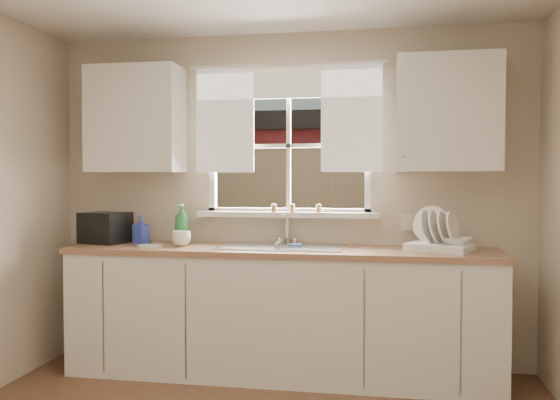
% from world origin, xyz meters
% --- Properties ---
extents(room_walls, '(3.62, 4.02, 2.50)m').
position_xyz_m(room_walls, '(0.00, -0.07, 1.24)').
color(room_walls, beige).
rests_on(room_walls, ground).
extents(window, '(1.38, 0.16, 1.06)m').
position_xyz_m(window, '(0.00, 2.00, 1.49)').
color(window, white).
rests_on(window, room_walls).
extents(curtains, '(1.50, 0.03, 0.81)m').
position_xyz_m(curtains, '(0.00, 1.95, 1.93)').
color(curtains, white).
rests_on(curtains, room_walls).
extents(base_cabinets, '(3.00, 0.62, 0.87)m').
position_xyz_m(base_cabinets, '(0.00, 1.68, 0.43)').
color(base_cabinets, white).
rests_on(base_cabinets, ground).
extents(countertop, '(3.04, 0.65, 0.04)m').
position_xyz_m(countertop, '(0.00, 1.68, 0.89)').
color(countertop, '#986D4C').
rests_on(countertop, base_cabinets).
extents(upper_cabinet_left, '(0.70, 0.33, 0.80)m').
position_xyz_m(upper_cabinet_left, '(-1.15, 1.82, 1.85)').
color(upper_cabinet_left, white).
rests_on(upper_cabinet_left, room_walls).
extents(upper_cabinet_right, '(0.70, 0.33, 0.80)m').
position_xyz_m(upper_cabinet_right, '(1.15, 1.82, 1.85)').
color(upper_cabinet_right, white).
rests_on(upper_cabinet_right, room_walls).
extents(wall_outlet, '(0.08, 0.01, 0.12)m').
position_xyz_m(wall_outlet, '(0.88, 1.99, 1.08)').
color(wall_outlet, beige).
rests_on(wall_outlet, room_walls).
extents(sill_jars, '(0.38, 0.04, 0.06)m').
position_xyz_m(sill_jars, '(0.06, 1.94, 1.18)').
color(sill_jars, brown).
rests_on(sill_jars, window).
extents(backyard, '(20.00, 10.00, 6.13)m').
position_xyz_m(backyard, '(0.58, 8.42, 3.46)').
color(backyard, '#335421').
rests_on(backyard, ground).
extents(sink, '(0.88, 0.52, 0.40)m').
position_xyz_m(sink, '(0.00, 1.71, 0.84)').
color(sink, '#B7B7BC').
rests_on(sink, countertop).
extents(dish_rack, '(0.50, 0.44, 0.30)m').
position_xyz_m(dish_rack, '(1.09, 1.67, 0.99)').
color(dish_rack, white).
rests_on(dish_rack, countertop).
extents(bowl, '(0.25, 0.25, 0.05)m').
position_xyz_m(bowl, '(1.20, 1.63, 0.99)').
color(bowl, white).
rests_on(bowl, dish_rack).
extents(soap_bottle_a, '(0.15, 0.15, 0.30)m').
position_xyz_m(soap_bottle_a, '(-0.80, 1.86, 1.06)').
color(soap_bottle_a, green).
rests_on(soap_bottle_a, countertop).
extents(soap_bottle_b, '(0.12, 0.12, 0.21)m').
position_xyz_m(soap_bottle_b, '(-1.10, 1.80, 1.02)').
color(soap_bottle_b, blue).
rests_on(soap_bottle_b, countertop).
extents(soap_bottle_c, '(0.15, 0.15, 0.16)m').
position_xyz_m(soap_bottle_c, '(-1.13, 1.85, 0.99)').
color(soap_bottle_c, beige).
rests_on(soap_bottle_c, countertop).
extents(saucer, '(0.18, 0.18, 0.01)m').
position_xyz_m(saucer, '(-0.94, 1.57, 0.92)').
color(saucer, silver).
rests_on(saucer, countertop).
extents(cup, '(0.16, 0.16, 0.11)m').
position_xyz_m(cup, '(-0.73, 1.65, 0.97)').
color(cup, white).
rests_on(cup, countertop).
extents(black_appliance, '(0.38, 0.35, 0.23)m').
position_xyz_m(black_appliance, '(-1.37, 1.76, 1.03)').
color(black_appliance, black).
rests_on(black_appliance, countertop).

